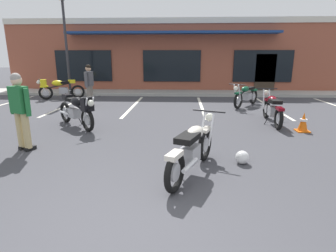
{
  "coord_description": "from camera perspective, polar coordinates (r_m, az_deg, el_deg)",
  "views": [
    {
      "loc": [
        0.62,
        -2.62,
        2.02
      ],
      "look_at": [
        0.32,
        3.01,
        0.55
      ],
      "focal_mm": 28.95,
      "sensor_mm": 36.0,
      "label": 1
    }
  ],
  "objects": [
    {
      "name": "parking_lot_lamp_post",
      "position": [
        14.56,
        -21.02,
        17.84
      ],
      "size": [
        0.24,
        0.76,
        4.7
      ],
      "color": "#2D2D33",
      "rests_on": "ground_plane"
    },
    {
      "name": "ground_plane",
      "position": [
        6.81,
        -2.3,
        -2.64
      ],
      "size": [
        80.0,
        80.0,
        0.0
      ],
      "primitive_type": "plane",
      "color": "#3D3D42"
    },
    {
      "name": "person_in_black_shirt",
      "position": [
        6.55,
        -28.68,
        3.44
      ],
      "size": [
        0.59,
        0.38,
        1.68
      ],
      "color": "black",
      "rests_on": "ground_plane"
    },
    {
      "name": "motorcycle_black_cruiser",
      "position": [
        13.95,
        -21.96,
        7.44
      ],
      "size": [
        2.04,
        1.01,
        0.98
      ],
      "color": "black",
      "rests_on": "ground_plane"
    },
    {
      "name": "sidewalk_kerb",
      "position": [
        14.72,
        0.65,
        7.02
      ],
      "size": [
        22.0,
        1.8,
        0.14
      ],
      "primitive_type": "cube",
      "color": "#A8A59E",
      "rests_on": "ground_plane"
    },
    {
      "name": "brick_storefront_building",
      "position": [
        18.23,
        1.19,
        14.55
      ],
      "size": [
        18.68,
        6.57,
        3.99
      ],
      "color": "brown",
      "rests_on": "ground_plane"
    },
    {
      "name": "traffic_cone",
      "position": [
        8.24,
        26.6,
        0.72
      ],
      "size": [
        0.34,
        0.34,
        0.53
      ],
      "color": "orange",
      "rests_on": "ground_plane"
    },
    {
      "name": "motorcycle_red_sportbike",
      "position": [
        8.15,
        -18.62,
        3.32
      ],
      "size": [
        1.68,
        1.63,
        0.98
      ],
      "color": "black",
      "rests_on": "ground_plane"
    },
    {
      "name": "motorcycle_foreground_classic",
      "position": [
        4.71,
        5.2,
        -4.73
      ],
      "size": [
        1.1,
        2.0,
        0.98
      ],
      "color": "black",
      "rests_on": "ground_plane"
    },
    {
      "name": "painted_stall_lines",
      "position": [
        11.17,
        -0.15,
        4.23
      ],
      "size": [
        14.12,
        4.8,
        0.01
      ],
      "color": "silver",
      "rests_on": "ground_plane"
    },
    {
      "name": "motorcycle_blue_standard",
      "position": [
        11.49,
        16.11,
        6.27
      ],
      "size": [
        1.48,
        1.79,
        0.98
      ],
      "color": "black",
      "rests_on": "ground_plane"
    },
    {
      "name": "person_in_shorts_foreground",
      "position": [
        11.49,
        -16.26,
        8.72
      ],
      "size": [
        0.3,
        0.61,
        1.68
      ],
      "color": "black",
      "rests_on": "ground_plane"
    },
    {
      "name": "motorcycle_silver_naked",
      "position": [
        8.81,
        21.12,
        3.46
      ],
      "size": [
        0.66,
        2.11,
        0.98
      ],
      "color": "black",
      "rests_on": "ground_plane"
    },
    {
      "name": "helmet_on_pavement",
      "position": [
        5.41,
        15.34,
        -6.37
      ],
      "size": [
        0.26,
        0.26,
        0.26
      ],
      "color": "silver",
      "rests_on": "ground_plane"
    }
  ]
}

